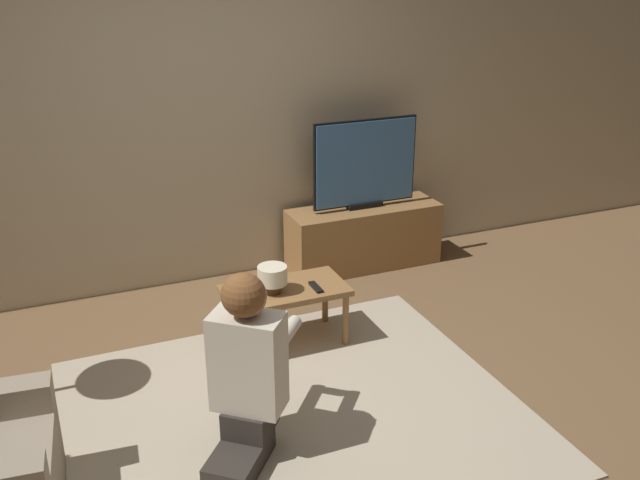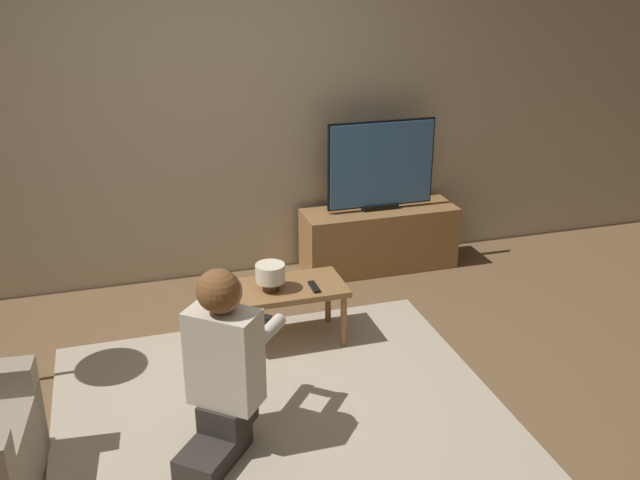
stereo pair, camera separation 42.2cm
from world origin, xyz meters
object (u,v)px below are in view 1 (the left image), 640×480
at_px(coffee_table, 285,296).
at_px(table_lamp, 272,277).
at_px(tv, 365,164).
at_px(person_kneeling, 247,364).

distance_m(coffee_table, table_lamp, 0.18).
height_order(tv, table_lamp, tv).
bearing_deg(coffee_table, table_lamp, -163.25).
height_order(tv, person_kneeling, tv).
bearing_deg(table_lamp, person_kneeling, -116.18).
bearing_deg(table_lamp, coffee_table, 16.75).
xyz_separation_m(person_kneeling, table_lamp, (0.44, 0.89, -0.01)).
bearing_deg(tv, person_kneeling, -129.55).
xyz_separation_m(tv, coffee_table, (-0.99, -0.92, -0.49)).
relative_size(coffee_table, person_kneeling, 0.79).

